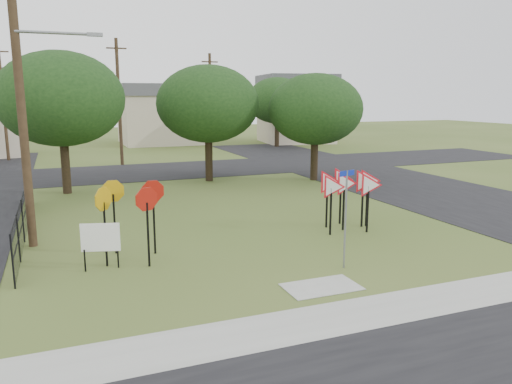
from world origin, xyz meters
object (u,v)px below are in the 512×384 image
at_px(street_name_sign, 346,213).
at_px(stop_sign_cluster, 129,203).
at_px(yield_sign_cluster, 349,185).
at_px(info_board, 100,239).

xyz_separation_m(street_name_sign, stop_sign_cluster, (-5.73, 3.11, 0.12)).
bearing_deg(yield_sign_cluster, street_name_sign, -123.33).
distance_m(street_name_sign, yield_sign_cluster, 4.55).
bearing_deg(stop_sign_cluster, yield_sign_cluster, 4.78).
bearing_deg(stop_sign_cluster, street_name_sign, -28.48).
xyz_separation_m(stop_sign_cluster, info_board, (-0.95, -0.61, -0.87)).
xyz_separation_m(stop_sign_cluster, yield_sign_cluster, (8.23, 0.69, -0.11)).
relative_size(stop_sign_cluster, info_board, 1.74).
bearing_deg(stop_sign_cluster, info_board, -147.41).
distance_m(yield_sign_cluster, info_board, 9.30).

